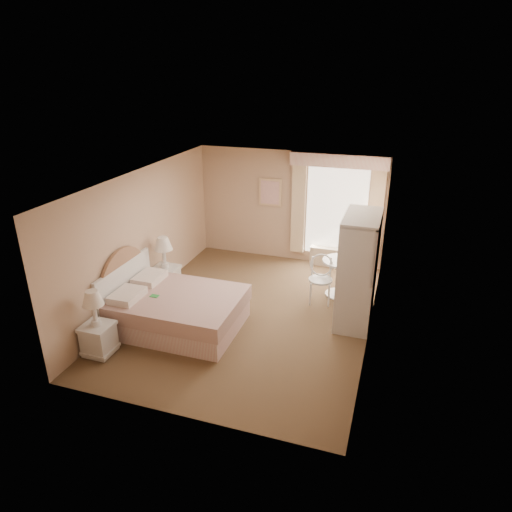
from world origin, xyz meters
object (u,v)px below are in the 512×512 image
(cafe_chair, at_px, (321,275))
(armoire, at_px, (358,279))
(nightstand_near, at_px, (98,331))
(round_table, at_px, (340,272))
(nightstand_far, at_px, (166,273))
(bed, at_px, (174,308))

(cafe_chair, height_order, armoire, armoire)
(nightstand_near, relative_size, round_table, 1.46)
(cafe_chair, bearing_deg, nightstand_far, -176.33)
(nightstand_far, xyz_separation_m, armoire, (3.65, 0.13, 0.37))
(bed, height_order, cafe_chair, bed)
(cafe_chair, bearing_deg, round_table, 37.92)
(nightstand_far, distance_m, armoire, 3.67)
(bed, height_order, armoire, armoire)
(nightstand_far, xyz_separation_m, round_table, (3.25, 0.99, 0.06))
(nightstand_near, bearing_deg, bed, 57.11)
(round_table, height_order, armoire, armoire)
(nightstand_far, relative_size, round_table, 1.56)
(nightstand_far, height_order, armoire, armoire)
(nightstand_near, distance_m, cafe_chair, 4.07)
(cafe_chair, relative_size, armoire, 0.47)
(round_table, relative_size, cafe_chair, 0.81)
(nightstand_far, relative_size, cafe_chair, 1.26)
(bed, relative_size, nightstand_near, 1.93)
(nightstand_far, distance_m, cafe_chair, 3.01)
(nightstand_near, height_order, nightstand_far, nightstand_far)
(nightstand_near, height_order, round_table, nightstand_near)
(nightstand_far, relative_size, armoire, 0.60)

